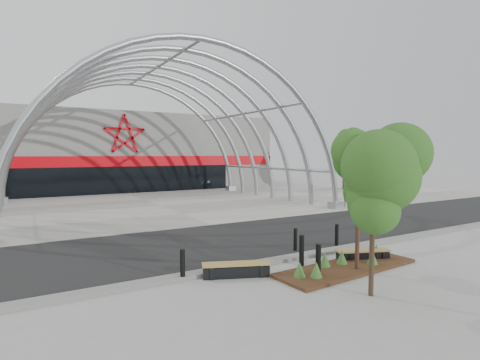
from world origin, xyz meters
TOP-DOWN VIEW (x-y plane):
  - ground at (0.00, 0.00)m, footprint 140.00×140.00m
  - road at (0.00, 3.50)m, footprint 140.00×7.00m
  - forecourt at (0.00, 15.50)m, footprint 60.00×17.00m
  - kerb at (0.00, -0.25)m, footprint 60.00×0.50m
  - arena_building at (0.00, 33.45)m, footprint 34.00×15.24m
  - vault_canopy at (0.00, 15.50)m, footprint 20.80×15.80m
  - planting_bed at (0.43, -2.09)m, footprint 5.35×1.95m
  - signal_pole at (11.00, 8.12)m, footprint 0.21×0.73m
  - street_tree_0 at (-0.67, -4.09)m, footprint 1.85×1.85m
  - street_tree_1 at (0.58, -2.46)m, footprint 1.66×1.66m
  - bench_0 at (-3.02, -0.93)m, footprint 2.12×1.21m
  - bench_1 at (1.71, -1.70)m, footprint 1.93×1.10m
  - bollard_0 at (-4.57, -0.39)m, footprint 0.15×0.15m
  - bollard_1 at (-0.53, -1.04)m, footprint 0.17×0.17m
  - bollard_2 at (-0.86, -2.24)m, footprint 0.17×0.17m
  - bollard_3 at (0.53, 0.61)m, footprint 0.14×0.14m
  - bollard_4 at (2.45, 0.31)m, footprint 0.15×0.15m
  - bg_tree_1 at (21.00, 18.00)m, footprint 2.70×2.70m

SIDE VIEW (x-z plane):
  - ground at x=0.00m, z-range 0.00..0.00m
  - road at x=0.00m, z-range 0.00..0.02m
  - vault_canopy at x=0.00m, z-range -10.16..10.20m
  - forecourt at x=0.00m, z-range 0.00..0.04m
  - kerb at x=0.00m, z-range 0.00..0.12m
  - planting_bed at x=0.43m, z-range -0.15..0.41m
  - bench_1 at x=1.71m, z-range -0.01..0.40m
  - bench_0 at x=-3.02m, z-range -0.01..0.43m
  - bollard_3 at x=0.53m, z-range 0.00..0.90m
  - bollard_4 at x=2.45m, z-range 0.00..0.92m
  - bollard_0 at x=-4.57m, z-range 0.00..0.94m
  - bollard_2 at x=-0.86m, z-range 0.00..1.03m
  - bollard_1 at x=-0.53m, z-range 0.00..1.06m
  - signal_pole at x=11.00m, z-range 0.12..5.24m
  - street_tree_1 at x=0.58m, z-range 0.86..4.78m
  - street_tree_0 at x=-0.67m, z-range 0.92..5.13m
  - arena_building at x=0.00m, z-range -0.01..7.99m
  - bg_tree_1 at x=21.00m, z-range 1.29..7.20m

